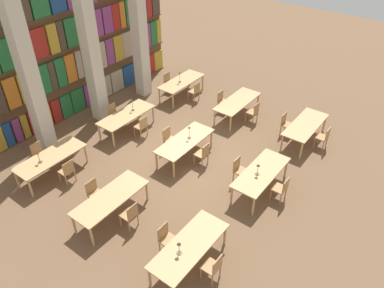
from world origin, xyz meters
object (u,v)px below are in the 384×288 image
reading_table_1 (261,173)px  reading_table_5 (237,102)px  chair_11 (223,101)px  reading_table_8 (182,82)px  desk_lamp_1 (258,168)px  chair_7 (95,193)px  chair_6 (130,215)px  chair_3 (239,170)px  chair_17 (169,82)px  chair_13 (40,154)px  pillar_left (28,73)px  reading_table_2 (305,126)px  pillar_center (90,48)px  reading_table_7 (126,116)px  chair_10 (253,112)px  chair_0 (213,267)px  desk_lamp_2 (189,130)px  reading_table_0 (189,247)px  reading_table_6 (51,158)px  chair_5 (286,124)px  reading_table_4 (185,142)px  chair_15 (114,114)px  chair_1 (167,238)px  desk_lamp_0 (179,246)px  chair_14 (141,126)px  chair_2 (281,188)px  chair_4 (324,137)px  desk_lamp_5 (180,75)px  reading_table_3 (111,199)px  pillar_right (139,29)px  chair_12 (67,171)px  desk_lamp_3 (38,155)px  chair_9 (169,139)px  chair_16 (195,91)px

reading_table_1 → reading_table_5: size_ratio=1.00×
chair_11 → reading_table_8: (-0.00, 2.20, 0.19)m
desk_lamp_1 → chair_7: size_ratio=0.45×
chair_6 → chair_11: (7.00, 1.46, 0.00)m
chair_3 → chair_17: same height
chair_13 → pillar_left: bearing=-136.6°
chair_17 → reading_table_2: bearing=90.0°
reading_table_8 → chair_17: size_ratio=2.63×
pillar_center → reading_table_7: pillar_center is taller
chair_10 → chair_7: bearing=167.8°
chair_0 → desk_lamp_2: size_ratio=1.81×
reading_table_0 → reading_table_6: bearing=88.9°
pillar_center → desk_lamp_1: (-0.14, -7.36, -1.97)m
chair_0 → chair_17: same height
reading_table_0 → chair_5: 7.02m
reading_table_4 → chair_15: 3.61m
chair_1 → desk_lamp_0: bearing=64.6°
chair_7 → chair_14: 3.78m
chair_2 → desk_lamp_1: bearing=100.8°
desk_lamp_0 → chair_4: bearing=-6.9°
desk_lamp_5 → chair_3: bearing=-123.0°
reading_table_4 → chair_11: bearing=11.5°
chair_6 → reading_table_3: bearing=91.0°
reading_table_6 → chair_17: 6.92m
pillar_right → chair_15: (-2.63, -0.86, -2.51)m
chair_12 → chair_13: 1.48m
chair_13 → chair_17: bearing=179.4°
reading_table_4 → chair_17: 5.06m
desk_lamp_3 → chair_13: bearing=60.7°
chair_0 → reading_table_1: bearing=10.3°
chair_5 → chair_4: bearing=90.0°
desk_lamp_2 → reading_table_7: bearing=93.8°
reading_table_5 → desk_lamp_5: bearing=91.9°
reading_table_1 → chair_15: size_ratio=2.63×
chair_3 → reading_table_3: size_ratio=0.38×
pillar_left → reading_table_1: size_ratio=2.55×
chair_9 → chair_2: bearing=90.4°
reading_table_2 → reading_table_0: bearing=179.2°
chair_13 → reading_table_7: bearing=165.5°
reading_table_7 → chair_16: size_ratio=2.63×
reading_table_0 → chair_4: chair_4 is taller
desk_lamp_3 → desk_lamp_0: bearing=-90.8°
reading_table_4 → desk_lamp_1: bearing=-91.8°
chair_0 → reading_table_4: size_ratio=0.38×
chair_3 → reading_table_5: chair_3 is taller
reading_table_0 → chair_11: bearing=27.0°
chair_5 → chair_7: size_ratio=1.00×
reading_table_3 → desk_lamp_5: desk_lamp_5 is taller
chair_5 → chair_12: same height
chair_4 → reading_table_8: 6.60m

